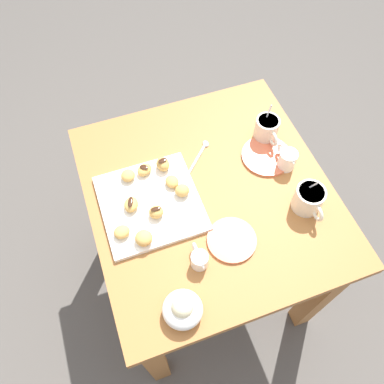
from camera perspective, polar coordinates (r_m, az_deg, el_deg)
ground_plane at (r=1.96m, az=1.75°, el=-11.47°), size 8.00×8.00×0.00m
dining_table at (r=1.41m, az=2.39°, el=-3.28°), size 0.85×0.79×0.76m
pastry_plate_square at (r=1.25m, az=-6.20°, el=-1.67°), size 0.31×0.31×0.02m
coffee_mug_cream_left at (r=1.40m, az=11.07°, el=9.24°), size 0.12×0.08×0.13m
coffee_mug_cream_right at (r=1.26m, az=16.97°, el=-0.96°), size 0.13×0.09×0.13m
cream_pitcher_white at (r=1.34m, az=13.95°, el=4.80°), size 0.10×0.06×0.07m
ice_cream_bowl at (r=1.09m, az=-1.41°, el=-16.98°), size 0.11×0.11×0.08m
chocolate_sauce_pitcher at (r=1.14m, az=1.11°, el=-9.97°), size 0.09×0.05×0.06m
saucer_coral_left at (r=1.20m, az=6.04°, el=-7.07°), size 0.15×0.15×0.01m
saucer_coral_right at (r=1.38m, az=11.00°, el=5.31°), size 0.17×0.17×0.01m
loose_spoon_near_saucer at (r=1.36m, az=1.22°, el=5.76°), size 0.12×0.12×0.01m
beignet_0 at (r=1.30m, az=-4.35°, el=4.14°), size 0.06×0.05×0.04m
chocolate_drizzle_0 at (r=1.28m, az=-4.41°, el=4.69°), size 0.02×0.03×0.00m
beignet_1 at (r=1.19m, az=-10.40°, el=-5.86°), size 0.05×0.06×0.03m
beignet_2 at (r=1.23m, az=-9.03°, el=-1.86°), size 0.07×0.06×0.03m
chocolate_drizzle_2 at (r=1.22m, az=-9.14°, el=-1.47°), size 0.04×0.03×0.00m
beignet_3 at (r=1.29m, az=-9.49°, el=2.44°), size 0.06×0.06×0.03m
beignet_4 at (r=1.24m, az=-1.47°, el=0.22°), size 0.05×0.05×0.04m
beignet_5 at (r=1.17m, az=-7.18°, el=-6.81°), size 0.07×0.07×0.04m
beignet_6 at (r=1.20m, az=-5.35°, el=-2.97°), size 0.05×0.05×0.04m
chocolate_drizzle_6 at (r=1.19m, az=-5.42°, el=-2.52°), size 0.02×0.03×0.00m
beignet_7 at (r=1.30m, az=-7.08°, el=3.30°), size 0.07×0.07×0.03m
chocolate_drizzle_7 at (r=1.28m, az=-7.15°, el=3.69°), size 0.03×0.03×0.00m
beignet_8 at (r=1.26m, az=-2.98°, el=1.55°), size 0.05×0.05×0.03m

